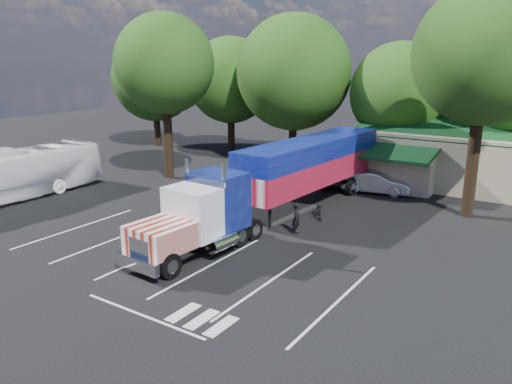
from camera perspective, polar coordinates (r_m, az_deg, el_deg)
The scene contains 12 objects.
ground at distance 29.66m, azimuth -2.87°, elevation -3.18°, with size 120.00×120.00×0.00m, color black.
tree_row_a at distance 55.12m, azimuth -11.50°, elevation 12.61°, with size 9.00×9.00×11.68m.
tree_row_b at distance 50.25m, azimuth -2.92°, elevation 12.63°, with size 8.40×8.40×11.35m.
tree_row_c at distance 44.53m, azimuth 4.35°, elevation 13.46°, with size 10.00×10.00×13.05m.
tree_row_d at distance 42.20m, azimuth 16.12°, elevation 10.85°, with size 8.00×8.00×10.60m.
tree_near_left at distance 39.54m, azimuth -10.41°, elevation 14.17°, with size 7.60×7.60×12.65m.
tree_near_right at distance 31.58m, azimuth 24.70°, elevation 14.08°, with size 8.00×8.00×13.50m.
semi_truck at distance 30.08m, azimuth 3.63°, elevation 2.10°, with size 4.29×21.58×4.49m.
woman at distance 27.13m, azimuth 4.63°, elevation -3.01°, with size 0.64×0.42×1.77m, color black.
bicycle at distance 30.13m, azimuth 7.29°, elevation -1.96°, with size 0.68×1.96×1.03m, color black.
tour_bus at distance 37.30m, azimuth -25.84°, elevation 1.85°, with size 2.87×12.29×3.42m, color white.
silver_sedan at distance 36.18m, azimuth 13.56°, elevation 1.07°, with size 1.65×4.74×1.56m, color #B4B8BD.
Camera 1 is at (16.76, -22.63, 9.31)m, focal length 35.00 mm.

